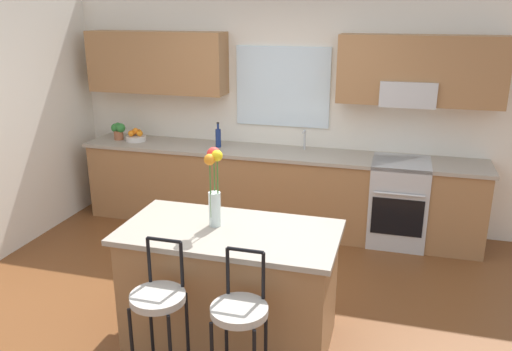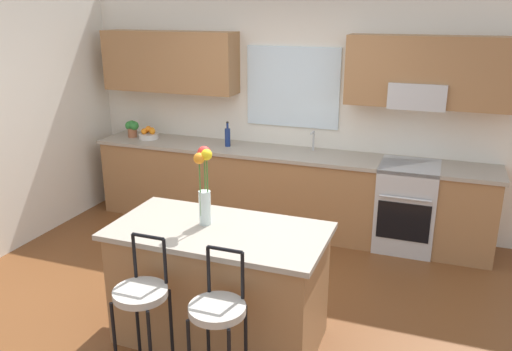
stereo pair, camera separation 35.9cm
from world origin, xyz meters
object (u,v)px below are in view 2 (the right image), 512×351
object	(u,v)px
bar_stool_near	(142,299)
flower_vase	(204,182)
potted_plant_small	(132,127)
kitchen_island	(220,284)
bottle_olive_oil	(228,137)
bar_stool_middle	(218,316)
fruit_bowl_oranges	(149,134)
oven_range	(406,206)

from	to	relation	value
bar_stool_near	flower_vase	xyz separation A→B (m)	(0.15, 0.68, 0.62)
bar_stool_near	potted_plant_small	xyz separation A→B (m)	(-1.89, 2.82, 0.41)
kitchen_island	bottle_olive_oil	size ratio (longest dim) A/B	5.49
kitchen_island	flower_vase	world-z (taller)	flower_vase
bar_stool_middle	fruit_bowl_oranges	size ratio (longest dim) A/B	4.34
potted_plant_small	flower_vase	bearing A→B (deg)	-46.51
potted_plant_small	kitchen_island	bearing A→B (deg)	-45.44
flower_vase	fruit_bowl_oranges	xyz separation A→B (m)	(-1.80, 2.15, -0.28)
oven_range	kitchen_island	world-z (taller)	same
oven_range	potted_plant_small	bearing A→B (deg)	179.58
bar_stool_near	bottle_olive_oil	xyz separation A→B (m)	(-0.60, 2.82, 0.40)
bar_stool_middle	flower_vase	distance (m)	1.00
fruit_bowl_oranges	flower_vase	bearing A→B (deg)	-49.99
bottle_olive_oil	oven_range	bearing A→B (deg)	-0.69
bar_stool_near	bottle_olive_oil	size ratio (longest dim) A/B	3.59
oven_range	kitchen_island	distance (m)	2.47
bar_stool_near	kitchen_island	bearing A→B (deg)	66.43
bar_stool_middle	flower_vase	world-z (taller)	flower_vase
bar_stool_near	fruit_bowl_oranges	bearing A→B (deg)	120.33
flower_vase	bottle_olive_oil	bearing A→B (deg)	109.14
kitchen_island	bar_stool_near	xyz separation A→B (m)	(-0.28, -0.63, 0.17)
kitchen_island	bar_stool_middle	xyz separation A→B (m)	(0.28, -0.63, 0.17)
kitchen_island	fruit_bowl_oranges	xyz separation A→B (m)	(-1.93, 2.20, 0.51)
oven_range	bar_stool_near	distance (m)	3.16
bar_stool_middle	fruit_bowl_oranges	world-z (taller)	fruit_bowl_oranges
bar_stool_near	oven_range	bearing A→B (deg)	62.44
bar_stool_near	bar_stool_middle	bearing A→B (deg)	0.00
kitchen_island	oven_range	bearing A→B (deg)	61.33
bottle_olive_oil	bar_stool_middle	bearing A→B (deg)	-67.92
bar_stool_middle	bottle_olive_oil	distance (m)	3.07
bar_stool_middle	fruit_bowl_oranges	bearing A→B (deg)	127.94
bar_stool_near	fruit_bowl_oranges	world-z (taller)	fruit_bowl_oranges
kitchen_island	bar_stool_middle	bearing A→B (deg)	-66.43
bottle_olive_oil	potted_plant_small	bearing A→B (deg)	-179.99
fruit_bowl_oranges	potted_plant_small	distance (m)	0.24
oven_range	potted_plant_small	size ratio (longest dim) A/B	4.36
bar_stool_middle	potted_plant_small	distance (m)	3.75
bar_stool_middle	bottle_olive_oil	bearing A→B (deg)	112.08
kitchen_island	bar_stool_middle	distance (m)	0.71
bar_stool_middle	flower_vase	size ratio (longest dim) A/B	1.77
bar_stool_near	flower_vase	size ratio (longest dim) A/B	1.77
oven_range	potted_plant_small	xyz separation A→B (m)	(-3.35, 0.02, 0.58)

